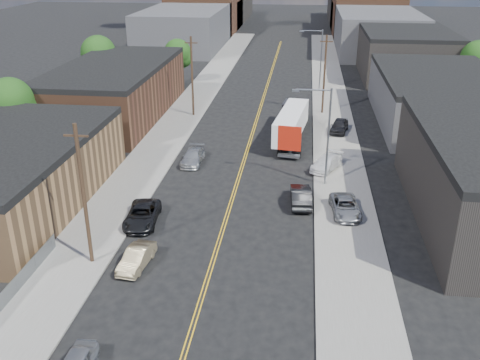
% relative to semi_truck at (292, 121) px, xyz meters
% --- Properties ---
extents(ground, '(260.00, 260.00, 0.00)m').
position_rel_semi_truck_xyz_m(ground, '(-4.50, 22.36, -2.05)').
color(ground, black).
rests_on(ground, ground).
extents(centerline, '(0.32, 120.00, 0.01)m').
position_rel_semi_truck_xyz_m(centerline, '(-4.50, 7.36, -2.05)').
color(centerline, gold).
rests_on(centerline, ground).
extents(sidewalk_left, '(5.00, 140.00, 0.15)m').
position_rel_semi_truck_xyz_m(sidewalk_left, '(-14.00, 7.36, -1.98)').
color(sidewalk_left, slate).
rests_on(sidewalk_left, ground).
extents(sidewalk_right, '(5.00, 140.00, 0.15)m').
position_rel_semi_truck_xyz_m(sidewalk_right, '(5.00, 7.36, -1.98)').
color(sidewalk_right, slate).
rests_on(sidewalk_right, ground).
extents(warehouse_tan, '(12.00, 22.00, 5.60)m').
position_rel_semi_truck_xyz_m(warehouse_tan, '(-22.50, -19.64, 0.75)').
color(warehouse_tan, brown).
rests_on(warehouse_tan, ground).
extents(warehouse_brown, '(12.00, 26.00, 6.60)m').
position_rel_semi_truck_xyz_m(warehouse_brown, '(-22.50, 6.36, 1.25)').
color(warehouse_brown, '#543321').
rests_on(warehouse_brown, ground).
extents(industrial_right_b, '(14.00, 24.00, 6.10)m').
position_rel_semi_truck_xyz_m(industrial_right_b, '(17.50, 8.36, 1.00)').
color(industrial_right_b, '#343436').
rests_on(industrial_right_b, ground).
extents(industrial_right_c, '(14.00, 22.00, 7.60)m').
position_rel_semi_truck_xyz_m(industrial_right_c, '(17.50, 34.36, 1.75)').
color(industrial_right_c, black).
rests_on(industrial_right_c, ground).
extents(skyline_left_a, '(16.00, 30.00, 8.00)m').
position_rel_semi_truck_xyz_m(skyline_left_a, '(-24.50, 57.36, 1.95)').
color(skyline_left_a, '#343436').
rests_on(skyline_left_a, ground).
extents(skyline_right_a, '(16.00, 30.00, 8.00)m').
position_rel_semi_truck_xyz_m(skyline_right_a, '(15.50, 57.36, 1.95)').
color(skyline_right_a, '#343436').
rests_on(skyline_right_a, ground).
extents(skyline_left_b, '(16.00, 26.00, 10.00)m').
position_rel_semi_truck_xyz_m(skyline_left_b, '(-24.50, 82.36, 2.95)').
color(skyline_left_b, '#543321').
rests_on(skyline_left_b, ground).
extents(skyline_right_b, '(16.00, 26.00, 10.00)m').
position_rel_semi_truck_xyz_m(skyline_right_b, '(15.50, 82.36, 2.95)').
color(skyline_right_b, '#543321').
rests_on(skyline_right_b, ground).
extents(skyline_left_c, '(16.00, 40.00, 7.00)m').
position_rel_semi_truck_xyz_m(skyline_left_c, '(-24.50, 102.36, 1.45)').
color(skyline_left_c, black).
rests_on(skyline_left_c, ground).
extents(skyline_right_c, '(16.00, 40.00, 7.00)m').
position_rel_semi_truck_xyz_m(skyline_right_c, '(15.50, 102.36, 1.45)').
color(skyline_right_c, black).
rests_on(skyline_right_c, ground).
extents(streetlight_near, '(3.39, 0.25, 9.00)m').
position_rel_semi_truck_xyz_m(streetlight_near, '(3.10, -12.64, 3.27)').
color(streetlight_near, gray).
rests_on(streetlight_near, ground).
extents(streetlight_far, '(3.39, 0.25, 9.00)m').
position_rel_semi_truck_xyz_m(streetlight_far, '(3.10, 22.36, 3.27)').
color(streetlight_far, gray).
rests_on(streetlight_far, ground).
extents(utility_pole_left_near, '(1.60, 0.26, 10.00)m').
position_rel_semi_truck_xyz_m(utility_pole_left_near, '(-12.70, -27.64, 3.09)').
color(utility_pole_left_near, black).
rests_on(utility_pole_left_near, ground).
extents(utility_pole_left_far, '(1.60, 0.26, 10.00)m').
position_rel_semi_truck_xyz_m(utility_pole_left_far, '(-12.70, 7.36, 3.09)').
color(utility_pole_left_far, black).
rests_on(utility_pole_left_far, ground).
extents(utility_pole_right, '(1.60, 0.26, 10.00)m').
position_rel_semi_truck_xyz_m(utility_pole_right, '(3.70, 10.36, 3.09)').
color(utility_pole_right, black).
rests_on(utility_pole_right, ground).
extents(tree_left_near, '(4.85, 4.76, 7.91)m').
position_rel_semi_truck_xyz_m(tree_left_near, '(-28.44, -7.64, 3.12)').
color(tree_left_near, black).
rests_on(tree_left_near, ground).
extents(tree_left_mid, '(5.10, 5.04, 8.37)m').
position_rel_semi_truck_xyz_m(tree_left_mid, '(-28.44, 17.36, 3.43)').
color(tree_left_mid, black).
rests_on(tree_left_mid, ground).
extents(tree_left_far, '(4.35, 4.20, 6.97)m').
position_rel_semi_truck_xyz_m(tree_left_far, '(-18.44, 24.36, 2.51)').
color(tree_left_far, black).
rests_on(tree_left_far, ground).
extents(tree_right_far, '(4.85, 4.76, 7.91)m').
position_rel_semi_truck_xyz_m(tree_right_far, '(25.56, 22.36, 3.12)').
color(tree_right_far, black).
rests_on(tree_right_far, ground).
extents(semi_truck, '(3.66, 14.05, 3.61)m').
position_rel_semi_truck_xyz_m(semi_truck, '(0.00, 0.00, 0.00)').
color(semi_truck, silver).
rests_on(semi_truck, ground).
extents(car_left_b, '(1.83, 4.12, 1.32)m').
position_rel_semi_truck_xyz_m(car_left_b, '(-9.50, -27.71, -1.39)').
color(car_left_b, '#857757').
rests_on(car_left_b, ground).
extents(car_left_c, '(2.82, 5.30, 1.42)m').
position_rel_semi_truck_xyz_m(car_left_c, '(-10.90, -21.64, -1.34)').
color(car_left_c, black).
rests_on(car_left_c, ground).
extents(car_left_d, '(1.93, 4.69, 1.36)m').
position_rel_semi_truck_xyz_m(car_left_d, '(-9.50, -8.70, -1.37)').
color(car_left_d, '#A2A5A7').
rests_on(car_left_d, ground).
extents(car_right_oncoming, '(1.95, 4.78, 1.54)m').
position_rel_semi_truck_xyz_m(car_right_oncoming, '(1.36, -16.78, -1.28)').
color(car_right_oncoming, black).
rests_on(car_right_oncoming, ground).
extents(car_right_lot_a, '(2.62, 4.85, 1.29)m').
position_rel_semi_truck_xyz_m(car_right_lot_a, '(4.94, -18.42, -1.25)').
color(car_right_lot_a, '#97999C').
rests_on(car_right_lot_a, sidewalk_right).
extents(car_right_lot_b, '(3.63, 4.84, 1.31)m').
position_rel_semi_truck_xyz_m(car_right_lot_b, '(3.70, -9.05, -1.25)').
color(car_right_lot_b, silver).
rests_on(car_right_lot_b, sidewalk_right).
extents(car_right_lot_c, '(2.59, 4.61, 1.48)m').
position_rel_semi_truck_xyz_m(car_right_lot_c, '(5.49, 2.56, -1.16)').
color(car_right_lot_c, black).
rests_on(car_right_lot_c, sidewalk_right).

